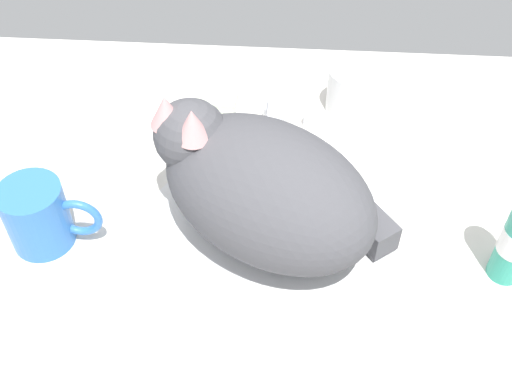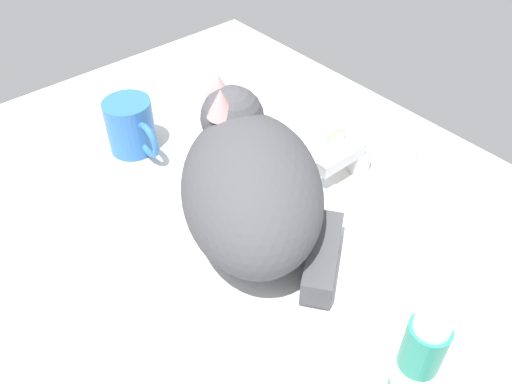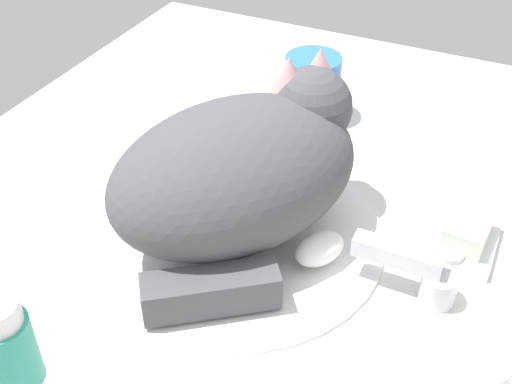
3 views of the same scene
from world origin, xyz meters
The scene contains 9 objects.
ground_plane centered at (0.00, 0.00, -1.50)cm, with size 110.00×82.50×3.00cm, color silver.
sink_basin centered at (0.00, 0.00, 0.47)cm, with size 32.21×32.21×0.95cm, color white.
faucet centered at (0.00, 20.40, 2.33)cm, with size 13.82×10.65×5.30cm.
cat centered at (-0.77, 0.59, 8.74)cm, with size 32.54×29.85×17.29cm.
coffee_mug centered at (-27.24, -2.11, 4.40)cm, with size 11.81×7.65×8.79cm.
rinse_cup centered at (11.00, 25.87, 3.54)cm, with size 7.03×7.03×7.08cm.
soap_dish centered at (-8.86, 22.83, 0.60)cm, with size 9.00×6.40×1.20cm, color white.
soap_bar centered at (-8.86, 22.83, 2.54)cm, with size 6.32×4.22×2.69cm, color silver.
toothpaste_bottle centered at (28.39, -3.51, 7.29)cm, with size 3.98×3.98×15.56cm.
Camera 3 is at (47.72, 24.72, 47.82)cm, focal length 45.98 mm.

